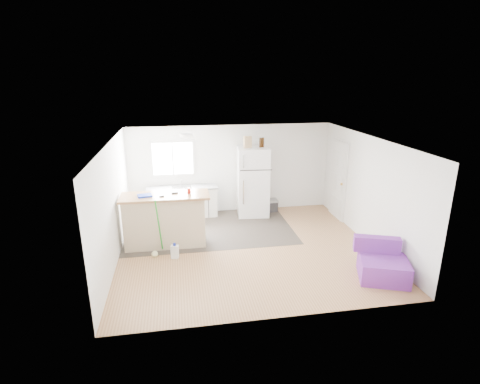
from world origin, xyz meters
name	(u,v)px	position (x,y,z in m)	size (l,w,h in m)	color
room	(248,197)	(0.00, 0.00, 1.20)	(5.51, 5.01, 2.41)	#94613E
vinyl_zone	(210,229)	(-0.73, 1.25, 0.00)	(4.05, 2.50, 0.00)	#362E28
window	(173,159)	(-1.55, 2.49, 1.55)	(1.18, 0.06, 0.98)	white
interior_door	(338,180)	(2.72, 1.55, 1.02)	(0.11, 0.92, 2.10)	white
ceiling_fixture	(186,135)	(-1.20, 1.20, 2.36)	(0.30, 0.30, 0.07)	white
kitchen_cabinets	(182,202)	(-1.36, 2.21, 0.42)	(1.90, 0.73, 1.09)	white
peninsula	(165,220)	(-1.77, 0.53, 0.60)	(1.92, 0.76, 1.18)	#C5AF8E
refrigerator	(253,181)	(0.54, 2.10, 0.93)	(0.88, 0.84, 1.86)	white
cooler	(269,205)	(1.05, 2.24, 0.17)	(0.45, 0.31, 0.34)	#2E2E30
purple_seat	(382,265)	(2.27, -1.61, 0.26)	(1.09, 1.08, 0.71)	#6A2D92
cleaner_jug	(175,252)	(-1.58, -0.17, 0.15)	(0.17, 0.14, 0.34)	white
mop	(156,246)	(-1.97, -0.01, 0.23)	(0.24, 0.35, 1.27)	green
red_cup	(189,191)	(-1.22, 0.56, 1.24)	(0.08, 0.08, 0.12)	#B9150B
blue_tray	(145,196)	(-2.16, 0.49, 1.19)	(0.30, 0.22, 0.04)	#132EB9
tool_a	(175,193)	(-1.53, 0.59, 1.19)	(0.14, 0.05, 0.03)	black
tool_b	(162,196)	(-1.80, 0.40, 1.19)	(0.10, 0.04, 0.03)	black
cardboard_box	(248,142)	(0.38, 2.05, 2.01)	(0.20, 0.10, 0.30)	tan
bottle_left	(260,143)	(0.72, 2.05, 1.98)	(0.07, 0.07, 0.25)	#351D09
bottle_right	(263,142)	(0.79, 2.09, 1.98)	(0.07, 0.07, 0.25)	#351D09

